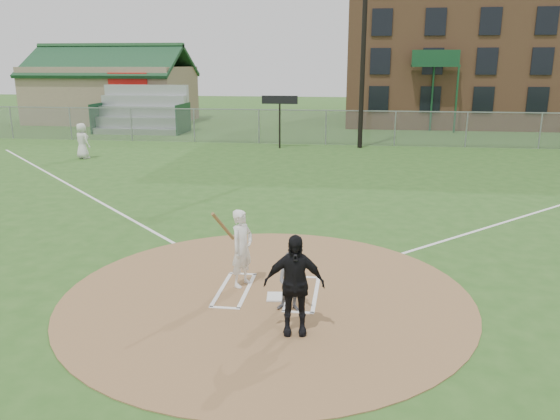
# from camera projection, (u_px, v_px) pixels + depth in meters

# --- Properties ---
(ground) EXTENTS (140.00, 140.00, 0.00)m
(ground) POSITION_uv_depth(u_px,v_px,m) (267.00, 295.00, 11.29)
(ground) COLOR #2C561D
(ground) RESTS_ON ground
(dirt_circle) EXTENTS (8.40, 8.40, 0.02)m
(dirt_circle) POSITION_uv_depth(u_px,v_px,m) (267.00, 295.00, 11.29)
(dirt_circle) COLOR #966F46
(dirt_circle) RESTS_ON ground
(home_plate) EXTENTS (0.49, 0.49, 0.03)m
(home_plate) POSITION_uv_depth(u_px,v_px,m) (278.00, 297.00, 11.14)
(home_plate) COLOR white
(home_plate) RESTS_ON dirt_circle
(foul_line_third) EXTENTS (17.04, 17.04, 0.01)m
(foul_line_third) POSITION_uv_depth(u_px,v_px,m) (74.00, 188.00, 21.08)
(foul_line_third) COLOR white
(foul_line_third) RESTS_ON ground
(catcher) EXTENTS (0.58, 0.46, 1.17)m
(catcher) POSITION_uv_depth(u_px,v_px,m) (291.00, 282.00, 10.43)
(catcher) COLOR slate
(catcher) RESTS_ON dirt_circle
(umpire) EXTENTS (1.11, 0.57, 1.82)m
(umpire) POSITION_uv_depth(u_px,v_px,m) (294.00, 284.00, 9.48)
(umpire) COLOR black
(umpire) RESTS_ON dirt_circle
(ondeck_player) EXTENTS (1.03, 0.90, 1.77)m
(ondeck_player) POSITION_uv_depth(u_px,v_px,m) (82.00, 141.00, 27.34)
(ondeck_player) COLOR silver
(ondeck_player) RESTS_ON ground
(batters_boxes) EXTENTS (2.08, 1.88, 0.01)m
(batters_boxes) POSITION_uv_depth(u_px,v_px,m) (268.00, 291.00, 11.43)
(batters_boxes) COLOR white
(batters_boxes) RESTS_ON dirt_circle
(batter_at_plate) EXTENTS (0.81, 1.03, 1.78)m
(batter_at_plate) POSITION_uv_depth(u_px,v_px,m) (242.00, 248.00, 11.55)
(batter_at_plate) COLOR white
(batter_at_plate) RESTS_ON dirt_circle
(outfield_fence) EXTENTS (56.08, 0.08, 2.03)m
(outfield_fence) POSITION_uv_depth(u_px,v_px,m) (326.00, 127.00, 32.08)
(outfield_fence) COLOR slate
(outfield_fence) RESTS_ON ground
(bleachers) EXTENTS (6.08, 3.20, 3.20)m
(bleachers) POSITION_uv_depth(u_px,v_px,m) (141.00, 109.00, 37.65)
(bleachers) COLOR #B7BABF
(bleachers) RESTS_ON ground
(clubhouse) EXTENTS (12.20, 8.71, 6.23)m
(clubhouse) POSITION_uv_depth(u_px,v_px,m) (113.00, 92.00, 44.59)
(clubhouse) COLOR gray
(clubhouse) RESTS_ON ground
(brick_warehouse) EXTENTS (30.00, 17.17, 15.00)m
(brick_warehouse) POSITION_uv_depth(u_px,v_px,m) (539.00, 27.00, 43.58)
(brick_warehouse) COLOR #8D5B3C
(brick_warehouse) RESTS_ON ground
(light_pole) EXTENTS (1.20, 0.30, 12.22)m
(light_pole) POSITION_uv_depth(u_px,v_px,m) (364.00, 26.00, 29.41)
(light_pole) COLOR black
(light_pole) RESTS_ON ground
(scoreboard_sign) EXTENTS (2.00, 0.10, 2.93)m
(scoreboard_sign) POSITION_uv_depth(u_px,v_px,m) (280.00, 106.00, 30.33)
(scoreboard_sign) COLOR black
(scoreboard_sign) RESTS_ON ground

